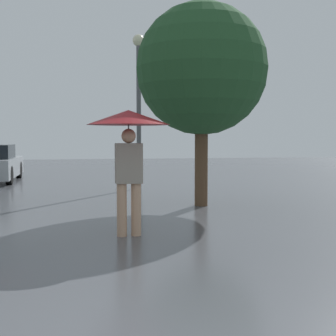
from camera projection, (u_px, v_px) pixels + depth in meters
name	position (u px, v px, depth m)	size (l,w,h in m)	color
pedestrian	(129.00, 131.00, 7.04)	(1.26, 1.26, 1.91)	tan
tree	(202.00, 70.00, 10.10)	(2.85, 2.85, 4.40)	brown
street_lamp	(139.00, 91.00, 13.58)	(0.34, 0.34, 4.47)	#515456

